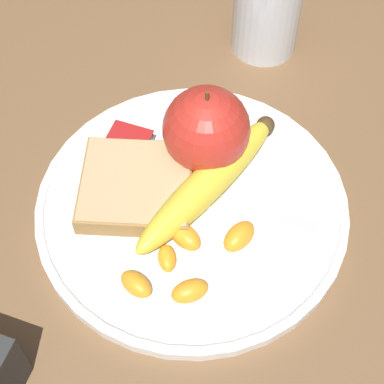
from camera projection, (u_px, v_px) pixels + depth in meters
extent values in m
plane|color=brown|center=(192.00, 211.00, 0.60)|extent=(3.00, 3.00, 0.00)
cylinder|color=white|center=(192.00, 208.00, 0.59)|extent=(0.29, 0.29, 0.01)
torus|color=white|center=(192.00, 204.00, 0.59)|extent=(0.28, 0.28, 0.01)
cylinder|color=silver|center=(266.00, 8.00, 0.68)|extent=(0.07, 0.07, 0.10)
cylinder|color=orange|center=(266.00, 14.00, 0.69)|extent=(0.06, 0.06, 0.08)
sphere|color=red|center=(206.00, 129.00, 0.58)|extent=(0.08, 0.08, 0.08)
cylinder|color=brown|center=(207.00, 96.00, 0.55)|extent=(0.00, 0.00, 0.01)
ellipsoid|color=yellow|center=(207.00, 183.00, 0.58)|extent=(0.10, 0.19, 0.03)
sphere|color=#473319|center=(265.00, 125.00, 0.62)|extent=(0.02, 0.02, 0.02)
cube|color=olive|center=(136.00, 187.00, 0.59)|extent=(0.12, 0.12, 0.02)
cube|color=tan|center=(136.00, 187.00, 0.59)|extent=(0.12, 0.12, 0.02)
cube|color=silver|center=(251.00, 211.00, 0.58)|extent=(0.12, 0.02, 0.00)
cube|color=silver|center=(158.00, 189.00, 0.60)|extent=(0.05, 0.03, 0.00)
cube|color=white|center=(129.00, 145.00, 0.61)|extent=(0.04, 0.03, 0.02)
cube|color=#B21E1E|center=(128.00, 138.00, 0.60)|extent=(0.04, 0.03, 0.00)
ellipsoid|color=orange|center=(239.00, 236.00, 0.56)|extent=(0.03, 0.04, 0.02)
ellipsoid|color=orange|center=(170.00, 259.00, 0.55)|extent=(0.03, 0.03, 0.01)
ellipsoid|color=orange|center=(185.00, 236.00, 0.56)|extent=(0.04, 0.03, 0.02)
ellipsoid|color=orange|center=(190.00, 291.00, 0.53)|extent=(0.04, 0.04, 0.02)
ellipsoid|color=orange|center=(136.00, 284.00, 0.53)|extent=(0.04, 0.03, 0.02)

